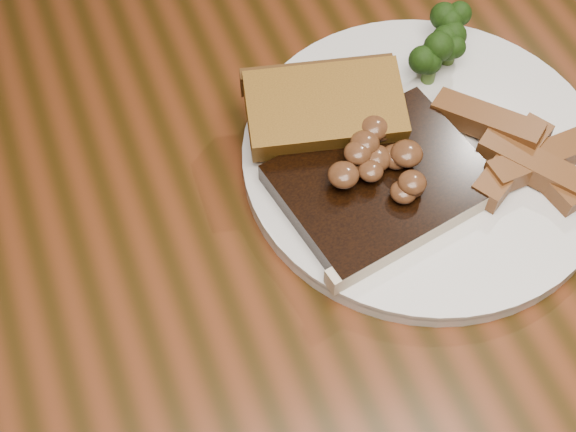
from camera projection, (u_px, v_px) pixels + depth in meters
name	position (u px, v px, depth m)	size (l,w,h in m)	color
dining_table	(313.00, 297.00, 0.70)	(1.60, 0.90, 0.75)	#502410
plate	(424.00, 158.00, 0.66)	(0.30, 0.30, 0.01)	silver
steak	(381.00, 184.00, 0.63)	(0.15, 0.12, 0.02)	black
steak_bone	(410.00, 240.00, 0.60)	(0.15, 0.01, 0.02)	beige
mushroom_pile	(378.00, 151.00, 0.61)	(0.08, 0.08, 0.03)	#57311B
garlic_bread	(324.00, 125.00, 0.66)	(0.12, 0.07, 0.03)	brown
potato_wedges	(514.00, 135.00, 0.65)	(0.12, 0.12, 0.02)	brown
broccoli_cluster	(451.00, 46.00, 0.69)	(0.07, 0.07, 0.04)	#16320B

